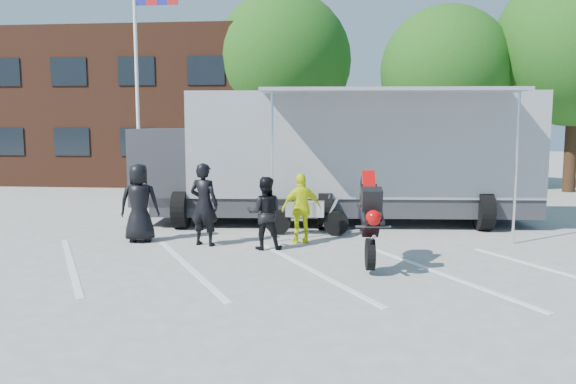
% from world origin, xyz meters
% --- Properties ---
extents(ground, '(100.00, 100.00, 0.00)m').
position_xyz_m(ground, '(0.00, 0.00, 0.00)').
color(ground, '#A9A9A4').
rests_on(ground, ground).
extents(parking_bay_lines, '(18.09, 13.33, 0.01)m').
position_xyz_m(parking_bay_lines, '(0.00, 1.00, 0.01)').
color(parking_bay_lines, white).
rests_on(parking_bay_lines, ground).
extents(office_building, '(18.00, 8.00, 7.00)m').
position_xyz_m(office_building, '(-10.00, 18.00, 3.50)').
color(office_building, '#4F2919').
rests_on(office_building, ground).
extents(flagpole, '(1.61, 0.12, 8.00)m').
position_xyz_m(flagpole, '(-6.24, 10.00, 5.05)').
color(flagpole, white).
rests_on(flagpole, ground).
extents(tree_left, '(6.12, 6.12, 8.64)m').
position_xyz_m(tree_left, '(-2.00, 16.00, 5.57)').
color(tree_left, '#382314').
rests_on(tree_left, ground).
extents(tree_mid, '(5.44, 5.44, 7.68)m').
position_xyz_m(tree_mid, '(5.00, 15.00, 4.94)').
color(tree_mid, '#382314').
rests_on(tree_mid, ground).
extents(transporter_truck, '(11.70, 6.18, 3.62)m').
position_xyz_m(transporter_truck, '(0.76, 6.35, 0.00)').
color(transporter_truck, gray).
rests_on(transporter_truck, ground).
extents(parked_motorcycle, '(2.12, 0.72, 1.11)m').
position_xyz_m(parked_motorcycle, '(-0.11, 4.37, 0.00)').
color(parked_motorcycle, silver).
rests_on(parked_motorcycle, ground).
extents(stunt_bike_rider, '(0.91, 1.75, 2.00)m').
position_xyz_m(stunt_bike_rider, '(1.25, 1.49, 0.00)').
color(stunt_bike_rider, black).
rests_on(stunt_bike_rider, ground).
extents(spectator_leather_a, '(1.01, 0.76, 1.85)m').
position_xyz_m(spectator_leather_a, '(-3.99, 3.21, 0.93)').
color(spectator_leather_a, black).
rests_on(spectator_leather_a, ground).
extents(spectator_leather_b, '(0.79, 0.62, 1.90)m').
position_xyz_m(spectator_leather_b, '(-2.37, 2.97, 0.95)').
color(spectator_leather_b, black).
rests_on(spectator_leather_b, ground).
extents(spectator_leather_c, '(0.85, 0.69, 1.62)m').
position_xyz_m(spectator_leather_c, '(-0.94, 2.72, 0.81)').
color(spectator_leather_c, black).
rests_on(spectator_leather_c, ground).
extents(spectator_hivis, '(1.03, 0.73, 1.63)m').
position_xyz_m(spectator_hivis, '(-0.18, 3.45, 0.81)').
color(spectator_hivis, '#EAFA0D').
rests_on(spectator_hivis, ground).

